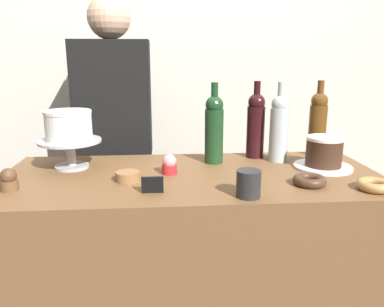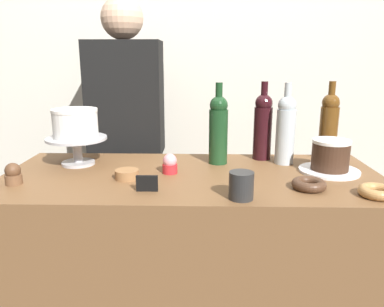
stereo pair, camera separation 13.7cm
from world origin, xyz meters
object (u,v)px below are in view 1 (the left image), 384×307
at_px(wine_bottle_clear, 279,127).
at_px(price_sign_chalkboard, 152,185).
at_px(donut_maple, 374,185).
at_px(wine_bottle_green, 214,128).
at_px(white_layer_cake, 68,125).
at_px(cupcake_chocolate, 9,180).
at_px(coffee_cup_ceramic, 248,184).
at_px(cupcake_strawberry, 169,165).
at_px(chocolate_round_cake, 324,151).
at_px(donut_chocolate, 309,180).
at_px(barista_figure, 116,156).
at_px(cake_stand_pedestal, 70,149).
at_px(wine_bottle_dark_red, 256,124).
at_px(cookie_stack, 128,176).
at_px(wine_bottle_amber, 318,122).

distance_m(wine_bottle_clear, price_sign_chalkboard, 0.63).
xyz_separation_m(wine_bottle_clear, donut_maple, (0.21, -0.38, -0.13)).
relative_size(wine_bottle_green, wine_bottle_clear, 1.00).
bearing_deg(white_layer_cake, cupcake_chocolate, -119.78).
height_order(white_layer_cake, cupcake_chocolate, white_layer_cake).
bearing_deg(coffee_cup_ceramic, cupcake_strawberry, 132.76).
bearing_deg(donut_maple, wine_bottle_green, 142.07).
bearing_deg(chocolate_round_cake, donut_chocolate, -123.79).
distance_m(chocolate_round_cake, barista_figure, 1.00).
relative_size(wine_bottle_green, price_sign_chalkboard, 4.65).
xyz_separation_m(cupcake_strawberry, donut_maple, (0.66, -0.23, -0.02)).
bearing_deg(cake_stand_pedestal, chocolate_round_cake, -4.67).
height_order(wine_bottle_dark_red, cupcake_strawberry, wine_bottle_dark_red).
height_order(cake_stand_pedestal, cookie_stack, cake_stand_pedestal).
xyz_separation_m(white_layer_cake, donut_chocolate, (0.85, -0.27, -0.15)).
relative_size(wine_bottle_dark_red, price_sign_chalkboard, 4.65).
bearing_deg(coffee_cup_ceramic, chocolate_round_cake, 38.47).
relative_size(wine_bottle_clear, cupcake_chocolate, 4.38).
distance_m(wine_bottle_green, cupcake_strawberry, 0.26).
relative_size(cupcake_chocolate, barista_figure, 0.05).
distance_m(wine_bottle_dark_red, cookie_stack, 0.61).
distance_m(wine_bottle_green, wine_bottle_amber, 0.48).
bearing_deg(barista_figure, wine_bottle_clear, -27.36).
bearing_deg(price_sign_chalkboard, wine_bottle_dark_red, 43.91).
bearing_deg(chocolate_round_cake, cupcake_chocolate, -171.49).
distance_m(chocolate_round_cake, price_sign_chalkboard, 0.70).
relative_size(chocolate_round_cake, donut_maple, 1.24).
bearing_deg(price_sign_chalkboard, donut_maple, -2.47).
height_order(wine_bottle_green, cupcake_strawberry, wine_bottle_green).
xyz_separation_m(chocolate_round_cake, price_sign_chalkboard, (-0.66, -0.23, -0.04)).
bearing_deg(cookie_stack, wine_bottle_clear, 20.10).
bearing_deg(cookie_stack, wine_bottle_dark_red, 29.13).
relative_size(wine_bottle_clear, coffee_cup_ceramic, 3.83).
bearing_deg(cake_stand_pedestal, coffee_cup_ceramic, -30.65).
height_order(donut_maple, barista_figure, barista_figure).
bearing_deg(wine_bottle_dark_red, coffee_cup_ceramic, -105.83).
bearing_deg(wine_bottle_dark_red, wine_bottle_amber, 4.64).
distance_m(white_layer_cake, donut_maple, 1.11).
bearing_deg(cookie_stack, white_layer_cake, 142.12).
relative_size(wine_bottle_amber, cupcake_strawberry, 4.38).
xyz_separation_m(cupcake_strawberry, cupcake_chocolate, (-0.52, -0.14, 0.00)).
distance_m(wine_bottle_clear, coffee_cup_ceramic, 0.47).
bearing_deg(wine_bottle_green, donut_chocolate, -47.11).
relative_size(wine_bottle_clear, donut_chocolate, 2.91).
bearing_deg(cupcake_strawberry, white_layer_cake, 164.05).
relative_size(chocolate_round_cake, wine_bottle_dark_red, 0.43).
height_order(wine_bottle_green, cookie_stack, wine_bottle_green).
distance_m(wine_bottle_green, price_sign_chalkboard, 0.43).
height_order(wine_bottle_green, barista_figure, barista_figure).
distance_m(wine_bottle_green, coffee_cup_ceramic, 0.42).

